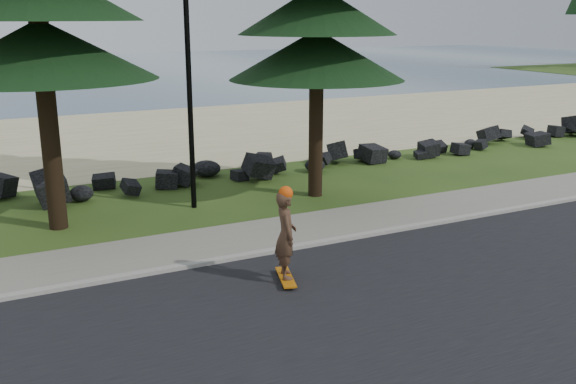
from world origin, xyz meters
The scene contains 9 objects.
ground centered at (0.00, 0.00, 0.00)m, with size 160.00×160.00×0.00m, color #2B4816.
road centered at (0.00, -4.50, 0.01)m, with size 160.00×7.00×0.02m, color black.
kerb centered at (0.00, -0.90, 0.05)m, with size 160.00×0.20×0.10m, color #A7A496.
sidewalk centered at (0.00, 0.20, 0.04)m, with size 160.00×2.00×0.08m, color gray.
beach_sand centered at (0.00, 14.50, 0.01)m, with size 160.00×15.00×0.01m, color tan.
ocean centered at (0.00, 51.00, 0.00)m, with size 160.00×58.00×0.01m, color #3B5C71.
seawall_boulders centered at (0.00, 5.60, 0.00)m, with size 60.00×2.40×1.10m, color black, non-canonical shape.
lamp_post centered at (0.00, 3.20, 4.13)m, with size 0.25×0.14×8.14m.
skateboarder centered at (-0.01, -2.42, 0.96)m, with size 0.56×1.05×1.90m.
Camera 1 is at (-5.10, -12.74, 4.96)m, focal length 40.00 mm.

